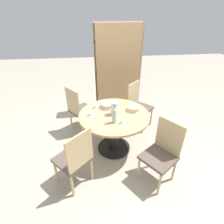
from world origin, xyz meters
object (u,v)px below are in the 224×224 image
object	(u,v)px
chair_b	(79,108)
coffee_pot	(114,108)
cup_a	(122,122)
cup_c	(90,114)
cup_b	(96,107)
water_bottle	(114,116)
chair_d	(162,152)
bookshelf	(117,72)
cake_second	(134,108)
chair_c	(75,158)
cake_main	(108,105)
chair_a	(138,105)

from	to	relation	value
chair_b	coffee_pot	distance (m)	0.97
cup_a	cup_c	xyz separation A→B (m)	(-0.47, 0.28, 0.00)
chair_b	cup_b	xyz separation A→B (m)	(0.32, -0.43, 0.26)
chair_b	water_bottle	bearing A→B (deg)	174.59
chair_d	water_bottle	world-z (taller)	water_bottle
bookshelf	cake_second	world-z (taller)	bookshelf
chair_c	cake_main	world-z (taller)	chair_c
chair_c	coffee_pot	world-z (taller)	coffee_pot
chair_a	chair_c	bearing A→B (deg)	-176.71
cake_main	cup_b	distance (m)	0.21
chair_a	chair_c	size ratio (longest dim) A/B	1.00
chair_c	bookshelf	world-z (taller)	bookshelf
bookshelf	cake_main	world-z (taller)	bookshelf
bookshelf	cake_main	size ratio (longest dim) A/B	7.42
chair_c	cup_c	xyz separation A→B (m)	(0.23, 0.67, 0.26)
cake_second	chair_a	bearing A→B (deg)	67.86
chair_c	water_bottle	world-z (taller)	water_bottle
chair_d	cup_a	distance (m)	0.70
chair_d	bookshelf	world-z (taller)	bookshelf
chair_b	coffee_pot	xyz separation A→B (m)	(0.61, -0.67, 0.35)
chair_d	cake_main	size ratio (longest dim) A/B	3.56
chair_a	cup_c	world-z (taller)	chair_a
chair_c	water_bottle	xyz separation A→B (m)	(0.58, 0.44, 0.35)
chair_a	chair_b	bearing A→B (deg)	135.67
cup_b	chair_d	bearing A→B (deg)	-47.05
chair_d	chair_a	bearing A→B (deg)	144.38
cake_main	chair_b	bearing A→B (deg)	141.23
chair_c	coffee_pot	bearing A→B (deg)	-175.36
chair_b	cup_c	xyz separation A→B (m)	(0.23, -0.67, 0.26)
chair_a	chair_d	distance (m)	1.40
chair_d	cup_c	bearing A→B (deg)	-161.38
water_bottle	cake_main	size ratio (longest dim) A/B	1.12
chair_a	cake_second	xyz separation A→B (m)	(-0.25, -0.61, 0.27)
cake_second	chair_c	bearing A→B (deg)	-141.47
bookshelf	cup_c	world-z (taller)	bookshelf
chair_a	cup_a	world-z (taller)	chair_a
cup_c	cup_a	bearing A→B (deg)	-30.90
chair_a	chair_b	distance (m)	1.20
cake_second	cake_main	bearing A→B (deg)	159.29
bookshelf	cup_a	size ratio (longest dim) A/B	17.93
chair_a	cup_c	xyz separation A→B (m)	(-0.97, -0.69, 0.26)
coffee_pot	cake_main	xyz separation A→B (m)	(-0.08, 0.24, -0.08)
chair_c	coffee_pot	distance (m)	0.98
cake_main	cup_c	bearing A→B (deg)	-140.78
chair_c	cup_b	bearing A→B (deg)	-152.73
chair_d	chair_b	bearing A→B (deg)	-174.26
chair_a	chair_d	world-z (taller)	same
chair_b	cake_main	world-z (taller)	chair_b
chair_a	water_bottle	xyz separation A→B (m)	(-0.62, -0.93, 0.35)
cake_second	cup_c	world-z (taller)	cake_second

